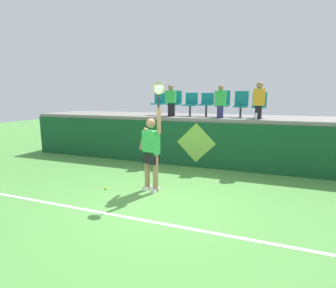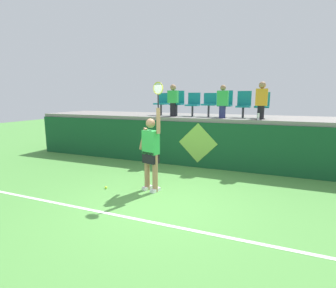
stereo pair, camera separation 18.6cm
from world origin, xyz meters
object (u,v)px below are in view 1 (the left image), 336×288
Objects in this scene: tennis_ball at (106,188)px; stadium_chair_6 at (259,104)px; tennis_player at (151,151)px; spectator_0 at (171,100)px; stadium_chair_0 at (159,102)px; stadium_chair_1 at (175,102)px; water_bottle at (256,116)px; stadium_chair_2 at (191,103)px; stadium_chair_4 at (223,103)px; spectator_1 at (259,100)px; spectator_2 at (220,101)px; stadium_chair_3 at (207,103)px; stadium_chair_5 at (241,103)px.

stadium_chair_6 is at bearing 48.48° from tennis_ball.
tennis_player is 3.29m from spectator_0.
stadium_chair_0 is 0.61m from stadium_chair_1.
water_bottle is 2.39m from stadium_chair_2.
tennis_ball is 5.40m from stadium_chair_6.
stadium_chair_4 is at bearing 0.10° from stadium_chair_1.
stadium_chair_4 is at bearing 157.99° from spectator_1.
spectator_2 is at bearing -158.16° from stadium_chair_6.
stadium_chair_4 is at bearing 0.35° from stadium_chair_2.
stadium_chair_4 reaches higher than stadium_chair_3.
stadium_chair_4 reaches higher than tennis_ball.
stadium_chair_2 is at bearing 179.51° from stadium_chair_3.
tennis_ball is at bearing -87.83° from stadium_chair_0.
stadium_chair_0 is 0.75× the size of spectator_0.
stadium_chair_1 reaches higher than stadium_chair_6.
spectator_0 reaches higher than stadium_chair_6.
spectator_2 reaches higher than stadium_chair_5.
water_bottle is 0.19× the size of spectator_0.
stadium_chair_6 is at bearing -0.36° from stadium_chair_5.
spectator_0 is (0.61, -0.42, 0.10)m from stadium_chair_0.
stadium_chair_1 is 2.87m from stadium_chair_6.
tennis_player is 2.47× the size of spectator_2.
stadium_chair_1 is 0.59m from stadium_chair_2.
stadium_chair_3 is 0.93× the size of stadium_chair_5.
stadium_chair_0 is 1.77m from stadium_chair_3.
tennis_ball is 4.30m from stadium_chair_1.
stadium_chair_4 is at bearing 90.00° from spectator_2.
stadium_chair_0 is at bearing -179.11° from stadium_chair_1.
tennis_player reaches higher than tennis_ball.
stadium_chair_6 is at bearing 0.16° from stadium_chair_0.
tennis_player is 3.90m from spectator_1.
tennis_player is 3.59m from stadium_chair_2.
stadium_chair_1 is 1.11× the size of stadium_chair_3.
stadium_chair_3 is at bearing 139.87° from spectator_2.
stadium_chair_4 is at bearing 1.24° from stadium_chair_3.
tennis_ball is 4.74m from water_bottle.
tennis_player is 2.90× the size of stadium_chair_1.
tennis_ball is 4.79m from stadium_chair_4.
spectator_0 is 1.71m from spectator_2.
spectator_1 is (3.47, -0.46, 0.11)m from stadium_chair_0.
stadium_chair_3 is 0.54m from stadium_chair_4.
stadium_chair_3 is 0.72× the size of spectator_1.
tennis_ball is 0.08× the size of stadium_chair_3.
spectator_0 is (-1.71, -0.43, 0.10)m from stadium_chair_4.
spectator_0 is (0.47, 3.34, 2.11)m from tennis_ball.
spectator_0 is (-2.87, -0.43, 0.13)m from stadium_chair_6.
stadium_chair_4 is at bearing 179.88° from stadium_chair_6.
spectator_2 is at bearing -22.49° from stadium_chair_2.
spectator_0 is at bearing -160.35° from stadium_chair_3.
stadium_chair_4 is (1.71, 0.00, -0.02)m from stadium_chair_1.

